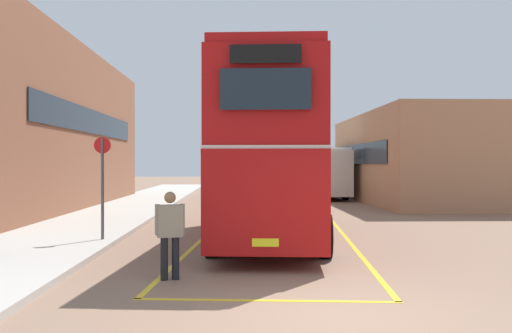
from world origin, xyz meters
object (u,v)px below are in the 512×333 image
Objects in this scene: single_deck_bus at (315,171)px; bus_stop_sign at (102,178)px; double_decker_bus at (272,151)px; pedestrian_boarding at (170,229)px.

single_deck_bus is 3.64× the size of bus_stop_sign.
double_decker_bus is 3.95× the size of bus_stop_sign.
single_deck_bus reaches higher than bus_stop_sign.
double_decker_bus is at bearing 12.76° from bus_stop_sign.
double_decker_bus is 4.75m from bus_stop_sign.
bus_stop_sign is at bearing -167.24° from double_decker_bus.
double_decker_bus is 6.29m from pedestrian_boarding.
double_decker_bus is 6.56× the size of pedestrian_boarding.
single_deck_bus is 22.17m from bus_stop_sign.
double_decker_bus is 19.86m from single_deck_bus.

